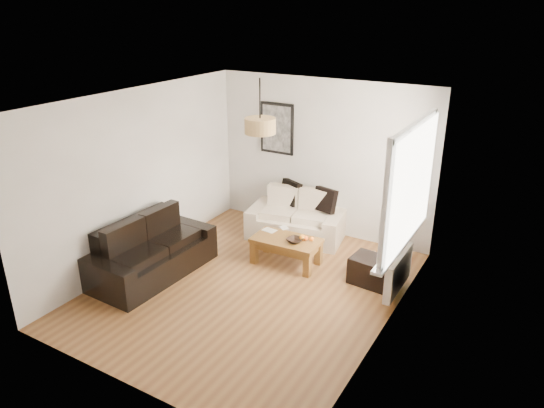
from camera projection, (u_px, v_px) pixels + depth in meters
The scene contains 21 objects.
floor at pixel (250, 288), 7.03m from camera, with size 4.50×4.50×0.00m, color brown.
ceiling at pixel (247, 100), 6.06m from camera, with size 3.80×4.50×0.00m, color white, non-canonical shape.
wall_back at pixel (322, 158), 8.34m from camera, with size 3.80×0.04×2.60m, color silver, non-canonical shape.
wall_front at pixel (119, 277), 4.74m from camera, with size 3.80×0.04×2.60m, color silver, non-canonical shape.
wall_left at pixel (140, 177), 7.43m from camera, with size 0.04×4.50×2.60m, color silver, non-canonical shape.
wall_right at pixel (391, 232), 5.65m from camera, with size 0.04×4.50×2.60m, color silver, non-canonical shape.
window_bay at pixel (411, 186), 6.20m from camera, with size 0.14×1.90×1.60m, color white, non-canonical shape.
radiator at pixel (398, 272), 6.67m from camera, with size 0.10×0.90×0.52m, color white.
poster at pixel (277, 128), 8.57m from camera, with size 0.62×0.04×0.87m, color black, non-canonical shape.
pendant_shade at pixel (260, 126), 6.44m from camera, with size 0.40×0.40×0.20m, color tan.
loveseat_cream at pixel (296, 216), 8.41m from camera, with size 1.55×0.85×0.77m, color #C1B39B, non-canonical shape.
sofa_leather at pixel (152, 249), 7.25m from camera, with size 1.85×0.90×0.80m, color black, non-canonical shape.
coffee_table at pixel (286, 251), 7.61m from camera, with size 1.01×0.55×0.41m, color brown, non-canonical shape.
ottoman at pixel (375, 272), 7.06m from camera, with size 0.67×0.43×0.38m, color black.
cushion_left at pixel (290, 193), 8.55m from camera, with size 0.40×0.12×0.40m, color black.
cushion_right at pixel (325, 200), 8.25m from camera, with size 0.39×0.12×0.39m, color black.
fruit_bowl at pixel (295, 240), 7.42m from camera, with size 0.24×0.24×0.06m, color black.
orange_a at pixel (306, 238), 7.46m from camera, with size 0.07×0.07×0.07m, color #DA5212.
orange_b at pixel (311, 239), 7.44m from camera, with size 0.07×0.07×0.07m, color orange.
orange_c at pixel (302, 238), 7.48m from camera, with size 0.09×0.09×0.09m, color orange.
papers at pixel (269, 230), 7.81m from camera, with size 0.21×0.15×0.01m, color beige.
Camera 1 is at (3.34, -5.10, 3.70)m, focal length 33.37 mm.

